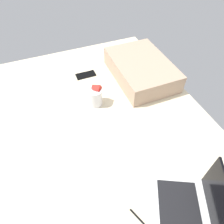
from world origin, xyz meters
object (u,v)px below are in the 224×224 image
Objects in this scene: cell_phone at (86,75)px; laptop at (193,215)px; snack_cup at (95,97)px; pillow at (141,69)px.

laptop is at bearing 6.79° from cell_phone.
laptop is 79.87cm from snack_cup.
pillow is (-13.43, 38.59, 0.73)cm from snack_cup.
laptop is 94.81cm from pillow.
cell_phone is at bearing -113.99° from pillow.
cell_phone is 40.03cm from pillow.
pillow is at bearing 109.19° from snack_cup.
pillow reaches higher than cell_phone.
snack_cup reaches higher than pillow.
laptop reaches higher than pillow.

